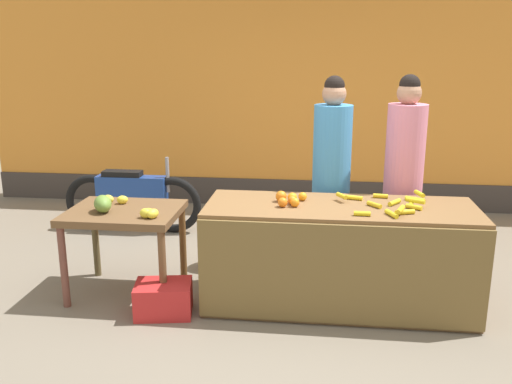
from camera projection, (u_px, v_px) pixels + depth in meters
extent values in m
plane|color=#756B5B|center=(297.00, 301.00, 4.58)|extent=(24.00, 24.00, 0.00)
cube|color=orange|center=(310.00, 86.00, 6.99)|extent=(8.60, 0.20, 3.14)
cube|color=#3F3833|center=(307.00, 194.00, 7.24)|extent=(8.60, 0.04, 0.36)
cube|color=brown|center=(339.00, 255.00, 4.43)|extent=(2.14, 0.77, 0.84)
cube|color=brown|center=(340.00, 275.00, 4.05)|extent=(2.14, 0.03, 0.78)
cube|color=brown|center=(124.00, 213.00, 4.56)|extent=(0.92, 0.74, 0.06)
cylinder|color=brown|center=(64.00, 267.00, 4.40)|extent=(0.06, 0.06, 0.69)
cylinder|color=brown|center=(163.00, 272.00, 4.30)|extent=(0.06, 0.06, 0.69)
cylinder|color=brown|center=(96.00, 240.00, 5.01)|extent=(0.06, 0.06, 0.69)
cylinder|color=brown|center=(183.00, 244.00, 4.92)|extent=(0.06, 0.06, 0.69)
cylinder|color=yellow|center=(354.00, 198.00, 4.48)|extent=(0.14, 0.07, 0.04)
cylinder|color=gold|center=(374.00, 205.00, 4.28)|extent=(0.12, 0.13, 0.04)
cylinder|color=yellow|center=(392.00, 214.00, 4.05)|extent=(0.09, 0.15, 0.04)
cylinder|color=gold|center=(405.00, 212.00, 4.09)|extent=(0.15, 0.08, 0.04)
cylinder|color=gold|center=(415.00, 199.00, 4.44)|extent=(0.16, 0.11, 0.04)
cylinder|color=gold|center=(394.00, 202.00, 4.35)|extent=(0.12, 0.14, 0.04)
cylinder|color=gold|center=(381.00, 196.00, 4.54)|extent=(0.12, 0.05, 0.04)
cylinder|color=gold|center=(411.00, 204.00, 4.31)|extent=(0.06, 0.13, 0.04)
cylinder|color=gold|center=(362.00, 214.00, 4.05)|extent=(0.12, 0.04, 0.04)
cylinder|color=gold|center=(414.00, 207.00, 4.22)|extent=(0.12, 0.10, 0.04)
cylinder|color=yellow|center=(419.00, 194.00, 4.49)|extent=(0.07, 0.14, 0.04)
cylinder|color=gold|center=(342.00, 196.00, 4.42)|extent=(0.09, 0.12, 0.04)
cylinder|color=gold|center=(415.00, 201.00, 4.28)|extent=(0.15, 0.11, 0.04)
cylinder|color=gold|center=(401.00, 210.00, 4.05)|extent=(0.09, 0.16, 0.04)
sphere|color=orange|center=(281.00, 196.00, 4.42)|extent=(0.09, 0.09, 0.09)
sphere|color=orange|center=(303.00, 196.00, 4.46)|extent=(0.07, 0.07, 0.07)
sphere|color=orange|center=(292.00, 200.00, 4.35)|extent=(0.07, 0.07, 0.07)
sphere|color=orange|center=(295.00, 202.00, 4.28)|extent=(0.07, 0.07, 0.07)
sphere|color=orange|center=(292.00, 197.00, 4.42)|extent=(0.08, 0.08, 0.08)
sphere|color=orange|center=(283.00, 202.00, 4.27)|extent=(0.08, 0.08, 0.08)
ellipsoid|color=yellow|center=(122.00, 200.00, 4.71)|extent=(0.11, 0.10, 0.07)
ellipsoid|color=yellow|center=(148.00, 213.00, 4.35)|extent=(0.11, 0.11, 0.07)
ellipsoid|color=yellow|center=(145.00, 213.00, 4.31)|extent=(0.10, 0.08, 0.08)
ellipsoid|color=yellow|center=(153.00, 214.00, 4.31)|extent=(0.12, 0.13, 0.08)
ellipsoid|color=yellow|center=(108.00, 199.00, 4.73)|extent=(0.13, 0.11, 0.07)
ellipsoid|color=olive|center=(103.00, 204.00, 4.47)|extent=(0.22, 0.26, 0.14)
cylinder|color=#33333D|center=(329.00, 237.00, 5.07)|extent=(0.29, 0.29, 0.71)
cylinder|color=#3F8CCC|center=(332.00, 154.00, 4.86)|extent=(0.34, 0.34, 0.86)
sphere|color=tan|center=(334.00, 94.00, 4.73)|extent=(0.21, 0.21, 0.21)
sphere|color=black|center=(335.00, 86.00, 4.71)|extent=(0.18, 0.18, 0.18)
cylinder|color=#33333D|center=(399.00, 239.00, 4.99)|extent=(0.29, 0.29, 0.71)
cylinder|color=pink|center=(405.00, 154.00, 4.79)|extent=(0.34, 0.34, 0.87)
sphere|color=tan|center=(409.00, 93.00, 4.66)|extent=(0.21, 0.21, 0.21)
sphere|color=black|center=(410.00, 85.00, 4.64)|extent=(0.18, 0.18, 0.18)
torus|color=black|center=(173.00, 205.00, 6.20)|extent=(0.65, 0.09, 0.65)
torus|color=black|center=(93.00, 202.00, 6.31)|extent=(0.65, 0.09, 0.65)
cube|color=navy|center=(132.00, 188.00, 6.21)|extent=(0.80, 0.18, 0.28)
cube|color=black|center=(122.00, 174.00, 6.18)|extent=(0.44, 0.16, 0.08)
cylinder|color=gray|center=(168.00, 175.00, 6.12)|extent=(0.04, 0.04, 0.40)
cube|color=red|center=(164.00, 299.00, 4.32)|extent=(0.49, 0.39, 0.26)
ellipsoid|color=tan|center=(223.00, 241.00, 5.25)|extent=(0.42, 0.45, 0.51)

